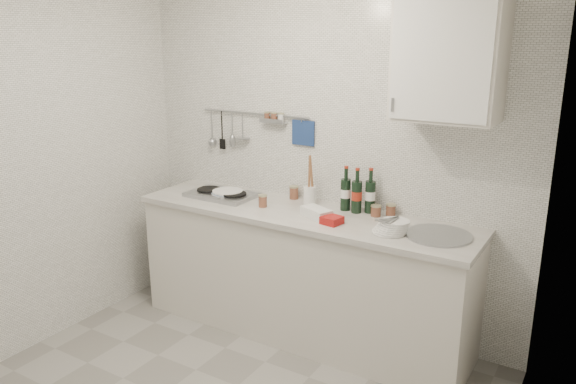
% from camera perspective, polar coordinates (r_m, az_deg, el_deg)
% --- Properties ---
extents(back_wall, '(3.00, 0.02, 2.50)m').
position_cam_1_polar(back_wall, '(4.04, 3.62, 3.61)').
color(back_wall, silver).
rests_on(back_wall, floor).
extents(wall_left, '(0.02, 2.80, 2.50)m').
position_cam_1_polar(wall_left, '(4.03, -25.86, 2.01)').
color(wall_left, silver).
rests_on(wall_left, floor).
extents(wall_right, '(0.02, 2.80, 2.50)m').
position_cam_1_polar(wall_right, '(2.28, 20.81, -7.17)').
color(wall_right, silver).
rests_on(wall_right, floor).
extents(counter, '(2.44, 0.64, 0.96)m').
position_cam_1_polar(counter, '(4.04, 1.49, -8.56)').
color(counter, silver).
rests_on(counter, floor).
extents(wall_rail, '(0.98, 0.09, 0.34)m').
position_cam_1_polar(wall_rail, '(4.28, -3.67, 6.71)').
color(wall_rail, '#93969B').
rests_on(wall_rail, back_wall).
extents(wall_cabinet, '(0.60, 0.38, 0.70)m').
position_cam_1_polar(wall_cabinet, '(3.45, 16.04, 12.71)').
color(wall_cabinet, silver).
rests_on(wall_cabinet, back_wall).
extents(plate_stack_hob, '(0.25, 0.25, 0.04)m').
position_cam_1_polar(plate_stack_hob, '(4.23, -6.29, -0.15)').
color(plate_stack_hob, teal).
rests_on(plate_stack_hob, counter).
extents(plate_stack_sink, '(0.22, 0.21, 0.09)m').
position_cam_1_polar(plate_stack_sink, '(3.50, 10.52, -3.48)').
color(plate_stack_sink, white).
rests_on(plate_stack_sink, counter).
extents(wine_bottles, '(0.24, 0.12, 0.31)m').
position_cam_1_polar(wine_bottles, '(3.85, 7.08, 0.22)').
color(wine_bottles, black).
rests_on(wine_bottles, counter).
extents(butter_dish, '(0.24, 0.19, 0.06)m').
position_cam_1_polar(butter_dish, '(3.73, 2.91, -2.13)').
color(butter_dish, white).
rests_on(butter_dish, counter).
extents(strawberry_punnet, '(0.14, 0.14, 0.05)m').
position_cam_1_polar(strawberry_punnet, '(3.62, 4.48, -2.86)').
color(strawberry_punnet, red).
rests_on(strawberry_punnet, counter).
extents(utensil_crock, '(0.09, 0.09, 0.37)m').
position_cam_1_polar(utensil_crock, '(3.99, 2.23, -0.13)').
color(utensil_crock, white).
rests_on(utensil_crock, counter).
extents(jar_a, '(0.07, 0.07, 0.10)m').
position_cam_1_polar(jar_a, '(4.15, 0.61, -0.03)').
color(jar_a, brown).
rests_on(jar_a, counter).
extents(jar_b, '(0.07, 0.07, 0.08)m').
position_cam_1_polar(jar_b, '(3.83, 10.39, -1.77)').
color(jar_b, brown).
rests_on(jar_b, counter).
extents(jar_c, '(0.07, 0.07, 0.08)m').
position_cam_1_polar(jar_c, '(3.80, 8.92, -1.88)').
color(jar_c, brown).
rests_on(jar_c, counter).
extents(jar_d, '(0.06, 0.06, 0.09)m').
position_cam_1_polar(jar_d, '(3.96, -2.59, -0.89)').
color(jar_d, brown).
rests_on(jar_d, counter).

